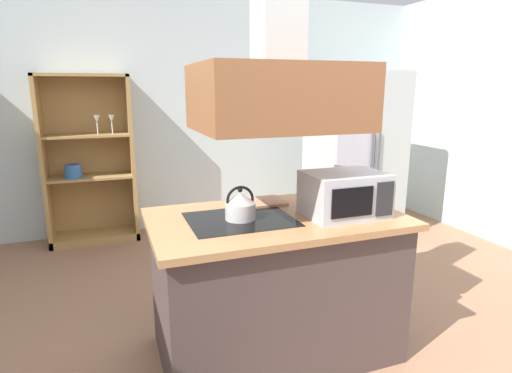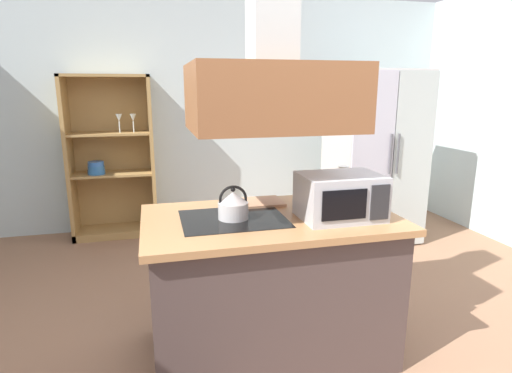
# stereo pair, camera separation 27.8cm
# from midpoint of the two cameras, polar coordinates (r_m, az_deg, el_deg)

# --- Properties ---
(ground_plane) EXTENTS (7.80, 7.80, 0.00)m
(ground_plane) POSITION_cam_midpoint_polar(r_m,az_deg,el_deg) (2.72, 1.92, -23.78)
(ground_plane) COLOR #91674C
(wall_back) EXTENTS (6.00, 0.12, 2.70)m
(wall_back) POSITION_cam_midpoint_polar(r_m,az_deg,el_deg) (5.08, -10.85, 9.83)
(wall_back) COLOR silver
(wall_back) RESTS_ON ground
(kitchen_island) EXTENTS (1.49, 0.88, 0.90)m
(kitchen_island) POSITION_cam_midpoint_polar(r_m,az_deg,el_deg) (2.65, -0.42, -13.30)
(kitchen_island) COLOR #4A3B38
(kitchen_island) RESTS_ON ground
(range_hood) EXTENTS (0.90, 0.70, 1.29)m
(range_hood) POSITION_cam_midpoint_polar(r_m,az_deg,el_deg) (2.37, -0.47, 15.07)
(range_hood) COLOR brown
(refrigerator) EXTENTS (0.90, 0.77, 1.82)m
(refrigerator) POSITION_cam_midpoint_polar(r_m,az_deg,el_deg) (4.73, 11.62, 4.20)
(refrigerator) COLOR beige
(refrigerator) RESTS_ON ground
(dish_cabinet) EXTENTS (0.91, 0.40, 1.78)m
(dish_cabinet) POSITION_cam_midpoint_polar(r_m,az_deg,el_deg) (4.87, -23.30, 2.21)
(dish_cabinet) COLOR #A88148
(dish_cabinet) RESTS_ON ground
(kettle) EXTENTS (0.18, 0.18, 0.20)m
(kettle) POSITION_cam_midpoint_polar(r_m,az_deg,el_deg) (2.39, -5.50, -2.66)
(kettle) COLOR #B9B8B7
(kettle) RESTS_ON kitchen_island
(cutting_board) EXTENTS (0.34, 0.24, 0.02)m
(cutting_board) POSITION_cam_midpoint_polar(r_m,az_deg,el_deg) (2.73, -2.72, -2.22)
(cutting_board) COLOR tan
(cutting_board) RESTS_ON kitchen_island
(microwave) EXTENTS (0.46, 0.35, 0.26)m
(microwave) POSITION_cam_midpoint_polar(r_m,az_deg,el_deg) (2.48, 8.90, -1.09)
(microwave) COLOR #B7BABF
(microwave) RESTS_ON kitchen_island
(wine_glass_on_counter) EXTENTS (0.08, 0.08, 0.21)m
(wine_glass_on_counter) POSITION_cam_midpoint_polar(r_m,az_deg,el_deg) (3.02, 8.68, 1.95)
(wine_glass_on_counter) COLOR silver
(wine_glass_on_counter) RESTS_ON kitchen_island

